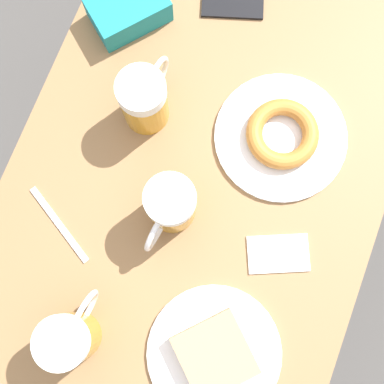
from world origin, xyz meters
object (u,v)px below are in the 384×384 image
beer_mug_center (170,206)px  fork (59,224)px  plate_with_cake (215,354)px  beer_mug_right (70,338)px  blue_pouch (128,9)px  plate_with_donut (281,136)px  beer_mug_left (145,99)px  napkin_folded (278,254)px

beer_mug_center → fork: (-0.19, -0.10, -0.07)m
plate_with_cake → beer_mug_center: size_ratio=1.72×
beer_mug_right → blue_pouch: beer_mug_right is taller
plate_with_donut → beer_mug_right: (-0.22, -0.48, 0.06)m
beer_mug_center → fork: size_ratio=0.90×
beer_mug_left → blue_pouch: bearing=121.8°
plate_with_donut → blue_pouch: size_ratio=1.46×
plate_with_donut → beer_mug_left: beer_mug_left is taller
plate_with_cake → beer_mug_right: 0.26m
napkin_folded → beer_mug_center: bearing=179.2°
beer_mug_left → plate_with_donut: bearing=9.5°
plate_with_cake → beer_mug_left: 0.48m
beer_mug_left → fork: bearing=-105.4°
plate_with_cake → napkin_folded: plate_with_cake is taller
plate_with_donut → beer_mug_right: bearing=-114.7°
beer_mug_right → fork: beer_mug_right is taller
plate_with_cake → napkin_folded: (0.05, 0.21, -0.01)m
plate_with_donut → beer_mug_right: 0.53m
beer_mug_right → napkin_folded: bearing=42.6°
plate_with_cake → beer_mug_right: bearing=-166.6°
plate_with_cake → plate_with_donut: 0.43m
blue_pouch → beer_mug_left: bearing=-58.2°
beer_mug_left → beer_mug_center: bearing=-55.3°
plate_with_donut → beer_mug_left: (-0.26, -0.04, 0.06)m
beer_mug_left → napkin_folded: size_ratio=1.06×
beer_mug_left → beer_mug_center: size_ratio=1.00×
beer_mug_center → beer_mug_right: bearing=-105.8°
plate_with_donut → beer_mug_right: beer_mug_right is taller
beer_mug_right → napkin_folded: (0.29, 0.27, -0.07)m
beer_mug_right → fork: size_ratio=0.90×
fork → blue_pouch: blue_pouch is taller
beer_mug_right → napkin_folded: beer_mug_right is taller
beer_mug_left → beer_mug_right: same height
beer_mug_left → beer_mug_center: 0.20m
plate_with_cake → plate_with_donut: bearing=92.8°
beer_mug_right → blue_pouch: size_ratio=0.80×
beer_mug_left → plate_with_cake: bearing=-53.5°
fork → beer_mug_center: bearing=27.5°
plate_with_cake → plate_with_donut: plate_with_cake is taller
plate_with_donut → blue_pouch: (-0.37, 0.13, 0.02)m
plate_with_donut → blue_pouch: bearing=160.4°
plate_with_donut → beer_mug_center: beer_mug_center is taller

